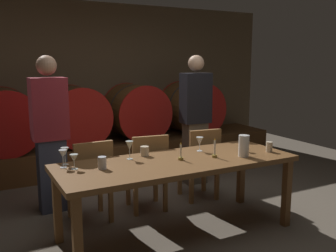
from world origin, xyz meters
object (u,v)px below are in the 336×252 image
object	(u,v)px
wine_glass_far_left	(63,154)
cup_right	(269,147)
wine_glass_center_right	(129,146)
chair_left	(91,177)
candle_right	(215,152)
wine_barrel_center_right	(136,112)
wine_glass_center_left	(74,159)
wine_barrel_far_left	(5,121)
wine_glass_far_right	(242,141)
wine_glass_left	(65,152)
guest_left	(50,133)
wine_barrel_center_left	(76,116)
candle_left	(181,155)
wine_glass_right	(200,141)
cup_left	(102,163)
wine_barrel_far_right	(191,108)
guest_right	(195,119)
chair_right	(201,160)
dining_table	(178,167)
chair_center	(148,169)
pitcher	(244,146)
cup_center	(145,151)

from	to	relation	value
wine_glass_far_left	cup_right	bearing A→B (deg)	-11.44
wine_glass_center_right	chair_left	bearing A→B (deg)	124.21
candle_right	wine_glass_far_left	size ratio (longest dim) A/B	1.22
wine_barrel_center_right	wine_glass_center_left	world-z (taller)	wine_barrel_center_right
wine_barrel_far_left	wine_glass_center_left	world-z (taller)	wine_barrel_far_left
wine_glass_far_right	wine_glass_left	bearing A→B (deg)	169.57
guest_left	wine_glass_center_right	world-z (taller)	guest_left
wine_barrel_center_left	candle_left	size ratio (longest dim) A/B	5.15
wine_glass_right	cup_left	size ratio (longest dim) A/B	1.37
wine_barrel_far_right	guest_right	xyz separation A→B (m)	(-0.75, -1.34, 0.05)
chair_right	candle_right	distance (m)	0.88
wine_barrel_center_right	cup_right	bearing A→B (deg)	-83.27
cup_right	wine_glass_far_left	bearing A→B (deg)	168.56
chair_right	cup_right	size ratio (longest dim) A/B	8.41
guest_right	wine_glass_far_right	bearing A→B (deg)	84.19
wine_barrel_far_right	wine_glass_center_left	world-z (taller)	wine_barrel_far_right
dining_table	wine_glass_center_right	xyz separation A→B (m)	(-0.39, 0.24, 0.20)
guest_left	wine_glass_center_left	distance (m)	1.00
wine_glass_right	wine_glass_far_right	distance (m)	0.45
dining_table	candle_left	world-z (taller)	candle_left
chair_left	wine_glass_center_right	bearing A→B (deg)	123.04
chair_center	wine_barrel_far_right	bearing A→B (deg)	-124.38
candle_right	wine_glass_center_left	world-z (taller)	candle_right
wine_barrel_center_left	dining_table	bearing A→B (deg)	-83.16
wine_glass_center_left	cup_left	bearing A→B (deg)	-26.28
candle_right	wine_glass_center_left	size ratio (longest dim) A/B	1.47
dining_table	chair_center	xyz separation A→B (m)	(-0.01, 0.65, -0.18)
wine_barrel_far_right	dining_table	xyz separation A→B (m)	(-1.73, -2.59, -0.18)
guest_right	candle_right	size ratio (longest dim) A/B	8.95
wine_glass_far_left	wine_glass_left	world-z (taller)	same
chair_right	chair_center	bearing A→B (deg)	8.09
candle_right	pitcher	distance (m)	0.30
pitcher	wine_glass_left	world-z (taller)	pitcher
wine_barrel_center_left	wine_glass_right	bearing A→B (deg)	-73.91
dining_table	wine_glass_far_left	distance (m)	1.06
candle_left	wine_glass_far_right	xyz separation A→B (m)	(0.75, 0.03, 0.05)
chair_left	wine_glass_far_right	distance (m)	1.61
wine_glass_center_left	cup_center	world-z (taller)	wine_glass_center_left
wine_glass_left	wine_glass_right	xyz separation A→B (m)	(1.36, -0.13, -0.01)
guest_right	wine_glass_center_left	size ratio (longest dim) A/B	13.14
dining_table	wine_glass_left	size ratio (longest dim) A/B	14.38
cup_center	wine_barrel_center_left	bearing A→B (deg)	92.51
wine_glass_center_right	cup_left	bearing A→B (deg)	-150.30
chair_left	cup_center	distance (m)	0.64
wine_barrel_center_right	cup_left	distance (m)	2.90
wine_barrel_far_left	wine_barrel_center_right	bearing A→B (deg)	0.00
chair_center	candle_right	world-z (taller)	candle_right
wine_barrel_center_left	wine_glass_far_left	bearing A→B (deg)	-106.82
cup_left	guest_right	bearing A→B (deg)	35.09
wine_barrel_far_left	wine_glass_far_left	size ratio (longest dim) A/B	5.61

